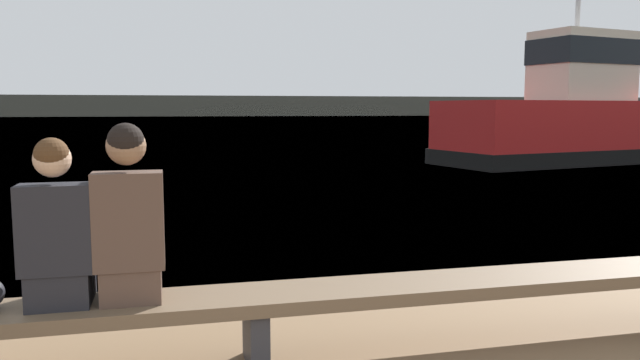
# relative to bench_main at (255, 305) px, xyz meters

# --- Properties ---
(water_surface) EXTENTS (240.00, 240.00, 0.00)m
(water_surface) POSITION_rel_bench_main_xyz_m (0.11, 121.12, -0.39)
(water_surface) COLOR #5684A3
(water_surface) RESTS_ON ground
(far_shoreline) EXTENTS (600.00, 12.00, 4.19)m
(far_shoreline) POSITION_rel_bench_main_xyz_m (0.11, 130.95, 1.70)
(far_shoreline) COLOR #4C4C42
(far_shoreline) RESTS_ON ground
(bench_main) EXTENTS (7.19, 0.51, 0.48)m
(bench_main) POSITION_rel_bench_main_xyz_m (0.00, 0.00, 0.00)
(bench_main) COLOR brown
(bench_main) RESTS_ON ground
(person_left) EXTENTS (0.40, 0.42, 1.00)m
(person_left) POSITION_rel_bench_main_xyz_m (-1.15, 0.01, 0.51)
(person_left) COLOR black
(person_left) RESTS_ON bench_main
(person_right) EXTENTS (0.40, 0.43, 1.08)m
(person_right) POSITION_rel_bench_main_xyz_m (-0.75, 0.01, 0.56)
(person_right) COLOR #4C382D
(person_right) RESTS_ON bench_main
(tugboat_red) EXTENTS (8.87, 4.62, 6.56)m
(tugboat_red) POSITION_rel_bench_main_xyz_m (11.43, 12.77, 0.85)
(tugboat_red) COLOR #A81919
(tugboat_red) RESTS_ON water_surface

